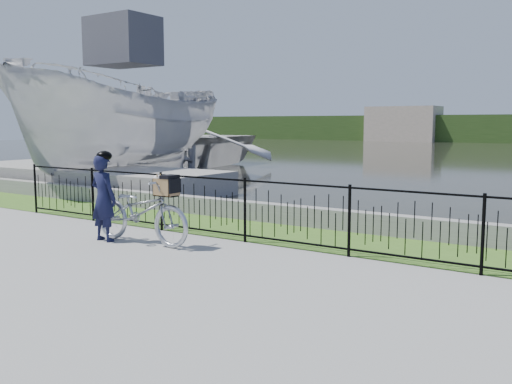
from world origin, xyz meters
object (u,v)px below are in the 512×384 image
Objects in this scene: bicycle_rig at (141,211)px; boat_far at (156,143)px; cyclist at (103,196)px; boat_near at (125,126)px; dock at (84,178)px.

boat_far is at bearing 132.79° from bicycle_rig.
bicycle_rig is 1.35× the size of cyclist.
boat_near reaches higher than cyclist.
dock is 6.19× the size of cyclist.
cyclist is (6.83, -5.21, 0.45)m from dock.
cyclist is at bearing -49.52° from boat_far.
dock is 8.48m from boat_far.
bicycle_rig is 0.77m from cyclist.
bicycle_rig is 16.93m from boat_far.
cyclist is at bearing -45.88° from boat_near.
boat_far is at bearing 125.53° from boat_near.
bicycle_rig is (7.53, -4.97, 0.23)m from dock.
cyclist reaches higher than dock.
boat_far reaches higher than bicycle_rig.
bicycle_rig is at bearing 18.47° from cyclist.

